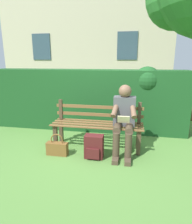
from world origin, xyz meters
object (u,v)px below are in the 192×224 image
at_px(park_bench, 98,125).
at_px(handbag, 57,148).
at_px(backpack, 94,147).
at_px(person_seated, 124,118).

relative_size(park_bench, handbag, 4.33).
height_order(park_bench, backpack, park_bench).
distance_m(park_bench, person_seated, 0.56).
bearing_deg(handbag, person_seated, -164.39).
height_order(backpack, handbag, backpack).
xyz_separation_m(person_seated, backpack, (0.47, 0.30, -0.45)).
xyz_separation_m(park_bench, backpack, (-0.02, 0.46, -0.24)).
distance_m(backpack, handbag, 0.66).
bearing_deg(handbag, backpack, -178.82).
relative_size(person_seated, backpack, 2.99).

